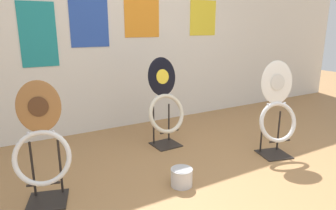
{
  "coord_description": "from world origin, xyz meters",
  "views": [
    {
      "loc": [
        -1.51,
        -1.18,
        1.26
      ],
      "look_at": [
        -0.15,
        1.16,
        0.55
      ],
      "focal_mm": 32.0,
      "sensor_mm": 36.0,
      "label": 1
    }
  ],
  "objects_px": {
    "paint_can": "(182,176)",
    "toilet_seat_display_woodgrain": "(42,148)",
    "toilet_seat_display_white_plain": "(277,114)",
    "toilet_seat_display_jazz_black": "(165,106)"
  },
  "relations": [
    {
      "from": "paint_can",
      "to": "toilet_seat_display_woodgrain",
      "type": "bearing_deg",
      "value": 162.5
    },
    {
      "from": "toilet_seat_display_woodgrain",
      "to": "toilet_seat_display_white_plain",
      "type": "relative_size",
      "value": 0.95
    },
    {
      "from": "toilet_seat_display_woodgrain",
      "to": "toilet_seat_display_white_plain",
      "type": "height_order",
      "value": "toilet_seat_display_white_plain"
    },
    {
      "from": "paint_can",
      "to": "toilet_seat_display_jazz_black",
      "type": "bearing_deg",
      "value": 68.83
    },
    {
      "from": "toilet_seat_display_woodgrain",
      "to": "paint_can",
      "type": "relative_size",
      "value": 5.01
    },
    {
      "from": "toilet_seat_display_white_plain",
      "to": "paint_can",
      "type": "xyz_separation_m",
      "value": [
        -1.14,
        -0.04,
        -0.35
      ]
    },
    {
      "from": "toilet_seat_display_white_plain",
      "to": "paint_can",
      "type": "bearing_deg",
      "value": -177.9
    },
    {
      "from": "toilet_seat_display_woodgrain",
      "to": "paint_can",
      "type": "bearing_deg",
      "value": -17.5
    },
    {
      "from": "toilet_seat_display_white_plain",
      "to": "toilet_seat_display_woodgrain",
      "type": "bearing_deg",
      "value": 172.79
    },
    {
      "from": "paint_can",
      "to": "toilet_seat_display_white_plain",
      "type": "bearing_deg",
      "value": 2.1
    }
  ]
}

